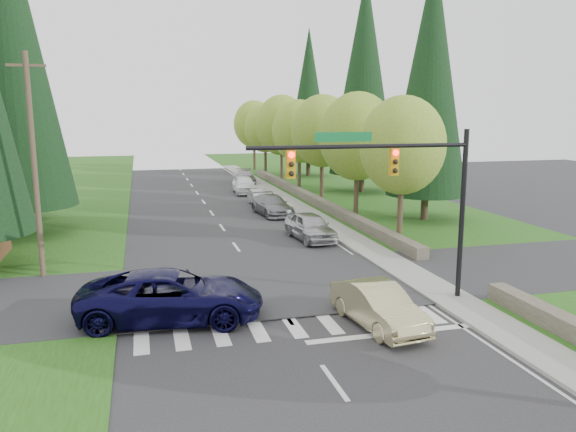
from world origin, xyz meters
name	(u,v)px	position (x,y,z in m)	size (l,w,h in m)	color
ground	(323,367)	(0.00, 0.00, 0.00)	(120.00, 120.00, 0.00)	#28282B
grass_east	(411,220)	(13.00, 20.00, 0.03)	(14.00, 110.00, 0.06)	#294913
grass_west	(1,242)	(-13.00, 20.00, 0.03)	(14.00, 110.00, 0.06)	#294913
cross_street	(265,287)	(0.00, 8.00, 0.00)	(120.00, 8.00, 0.10)	#28282B
sidewalk_east	(318,219)	(6.90, 22.00, 0.07)	(1.80, 80.00, 0.13)	gray
curb_east	(307,219)	(6.05, 22.00, 0.07)	(0.20, 80.00, 0.13)	gray
stone_wall_north	(308,197)	(8.60, 30.00, 0.35)	(0.70, 40.00, 0.70)	#4C4438
traffic_signal	(397,178)	(4.37, 4.50, 4.98)	(8.70, 0.37, 6.80)	black
utility_pole	(34,165)	(-9.50, 12.00, 5.14)	(1.60, 0.24, 10.00)	#473828
decid_tree_0	(402,145)	(9.20, 14.00, 5.60)	(4.80, 4.80, 8.37)	#38281C
decid_tree_1	(357,136)	(9.30, 21.00, 5.80)	(5.20, 5.20, 8.80)	#38281C
decid_tree_2	(322,131)	(9.10, 28.00, 5.93)	(5.00, 5.00, 8.82)	#38281C
decid_tree_3	(299,131)	(9.20, 35.00, 5.66)	(5.00, 5.00, 8.55)	#38281C
decid_tree_4	(282,125)	(9.30, 42.00, 6.06)	(5.40, 5.40, 9.18)	#38281C
decid_tree_5	(265,129)	(9.10, 49.00, 5.53)	(4.80, 4.80, 8.30)	#38281C
decid_tree_6	(254,124)	(9.20, 56.00, 5.86)	(5.20, 5.20, 8.86)	#38281C
conifer_w_c	(9,44)	(-12.00, 22.00, 11.29)	(6.46, 6.46, 20.80)	#38281C
conifer_e_a	(430,76)	(14.00, 20.00, 9.79)	(5.44, 5.44, 17.80)	#38281C
conifer_e_b	(364,74)	(15.00, 34.00, 10.79)	(6.12, 6.12, 19.80)	#38281C
conifer_e_c	(309,95)	(14.00, 48.00, 9.29)	(5.10, 5.10, 16.80)	#38281C
sedan_champagne	(378,306)	(2.87, 2.57, 0.75)	(1.59, 4.56, 1.50)	tan
suv_navy	(172,296)	(-4.10, 5.00, 0.91)	(3.03, 6.57, 1.83)	black
parked_car_a	(310,226)	(4.53, 16.13, 0.81)	(1.90, 4.73, 1.61)	#A6A5AA
parked_car_b	(272,205)	(4.20, 24.66, 0.73)	(2.04, 5.01, 1.45)	gray
parked_car_c	(260,198)	(4.20, 29.00, 0.63)	(1.34, 3.85, 1.27)	#B7B6BB
parked_car_d	(244,185)	(4.20, 36.00, 0.81)	(1.92, 4.78, 1.63)	white
parked_car_e	(245,177)	(5.60, 43.00, 0.71)	(2.00, 4.92, 1.43)	#9E9DA2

